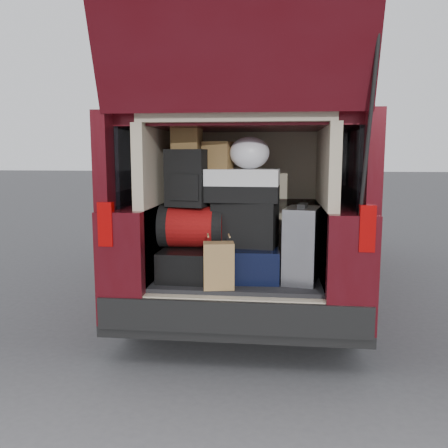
{
  "coord_description": "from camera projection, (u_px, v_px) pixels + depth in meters",
  "views": [
    {
      "loc": [
        0.29,
        -3.39,
        1.48
      ],
      "look_at": [
        -0.12,
        0.2,
        0.96
      ],
      "focal_mm": 38.0,
      "sensor_mm": 36.0,
      "label": 1
    }
  ],
  "objects": [
    {
      "name": "minivan",
      "position": [
        251.0,
        207.0,
        5.27
      ],
      "size": [
        1.9,
        5.35,
        2.77
      ],
      "color": "black",
      "rests_on": "ground"
    },
    {
      "name": "plastic_bag_center",
      "position": [
        249.0,
        153.0,
        3.56
      ],
      "size": [
        0.33,
        0.31,
        0.24
      ],
      "primitive_type": "ellipsoid",
      "rotation": [
        0.0,
        0.0,
        0.1
      ],
      "color": "white",
      "rests_on": "twotone_duffel"
    },
    {
      "name": "load_floor",
      "position": [
        239.0,
        306.0,
        3.81
      ],
      "size": [
        1.24,
        1.05,
        0.55
      ],
      "primitive_type": "cube",
      "color": "black",
      "rests_on": "ground"
    },
    {
      "name": "red_duffel",
      "position": [
        192.0,
        226.0,
        3.66
      ],
      "size": [
        0.49,
        0.33,
        0.32
      ],
      "primitive_type": "cube",
      "rotation": [
        0.0,
        0.0,
        0.01
      ],
      "color": "#A00F0E",
      "rests_on": "black_hardshell"
    },
    {
      "name": "black_soft_case",
      "position": [
        245.0,
        224.0,
        3.62
      ],
      "size": [
        0.51,
        0.35,
        0.34
      ],
      "primitive_type": "cube",
      "rotation": [
        0.0,
        0.0,
        -0.15
      ],
      "color": "black",
      "rests_on": "navy_hardshell"
    },
    {
      "name": "grocery_sack_upper",
      "position": [
        218.0,
        155.0,
        3.61
      ],
      "size": [
        0.24,
        0.21,
        0.21
      ],
      "primitive_type": "cube",
      "rotation": [
        0.0,
        0.0,
        -0.21
      ],
      "color": "brown",
      "rests_on": "twotone_duffel"
    },
    {
      "name": "grocery_sack_lower",
      "position": [
        187.0,
        137.0,
        3.58
      ],
      "size": [
        0.22,
        0.19,
        0.19
      ],
      "primitive_type": "cube",
      "rotation": [
        0.0,
        0.0,
        -0.1
      ],
      "color": "brown",
      "rests_on": "backpack"
    },
    {
      "name": "silver_roller",
      "position": [
        302.0,
        245.0,
        3.49
      ],
      "size": [
        0.3,
        0.41,
        0.55
      ],
      "primitive_type": "cube",
      "rotation": [
        0.0,
        0.0,
        -0.2
      ],
      "color": "silver",
      "rests_on": "load_floor"
    },
    {
      "name": "black_hardshell",
      "position": [
        191.0,
        262.0,
        3.65
      ],
      "size": [
        0.43,
        0.58,
        0.23
      ],
      "primitive_type": "cube",
      "rotation": [
        0.0,
        0.0,
        -0.04
      ],
      "color": "black",
      "rests_on": "load_floor"
    },
    {
      "name": "backpack",
      "position": [
        187.0,
        178.0,
        3.57
      ],
      "size": [
        0.33,
        0.24,
        0.43
      ],
      "primitive_type": "cube",
      "rotation": [
        0.0,
        0.0,
        -0.2
      ],
      "color": "black",
      "rests_on": "red_duffel"
    },
    {
      "name": "kraft_bag",
      "position": [
        219.0,
        266.0,
        3.32
      ],
      "size": [
        0.23,
        0.17,
        0.33
      ],
      "primitive_type": "cube",
      "rotation": [
        0.0,
        0.0,
        0.17
      ],
      "color": "#AD7F4E",
      "rests_on": "load_floor"
    },
    {
      "name": "navy_hardshell",
      "position": [
        249.0,
        261.0,
        3.65
      ],
      "size": [
        0.47,
        0.57,
        0.24
      ],
      "primitive_type": "cube",
      "rotation": [
        0.0,
        0.0,
        0.04
      ],
      "color": "black",
      "rests_on": "load_floor"
    },
    {
      "name": "twotone_duffel",
      "position": [
        243.0,
        185.0,
        3.57
      ],
      "size": [
        0.56,
        0.31,
        0.24
      ],
      "primitive_type": "cube",
      "rotation": [
        0.0,
        0.0,
        -0.05
      ],
      "color": "white",
      "rests_on": "black_soft_case"
    },
    {
      "name": "ground",
      "position": [
        236.0,
        353.0,
        3.58
      ],
      "size": [
        80.0,
        80.0,
        0.0
      ],
      "primitive_type": "plane",
      "color": "#3A3A3D",
      "rests_on": "ground"
    }
  ]
}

